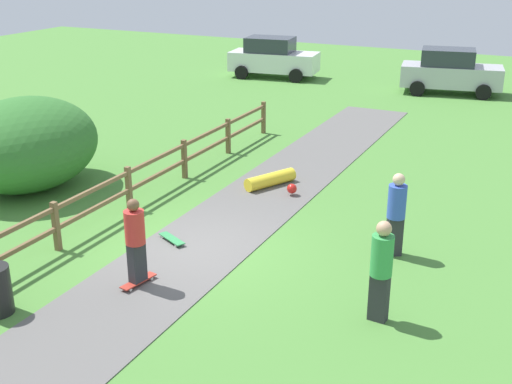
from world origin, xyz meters
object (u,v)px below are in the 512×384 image
skater_fallen (272,180)px  bystander_blue (396,211)px  bystander_green (381,266)px  bush_large (27,144)px  skater_riding (135,238)px  parked_car_white (273,57)px  skateboard_loose (172,239)px  parked_car_silver (450,71)px

skater_fallen → bystander_blue: bystander_blue is taller
skater_fallen → bystander_green: bystander_green is taller
bush_large → bystander_blue: size_ratio=2.24×
bystander_green → skater_riding: bearing=-169.8°
parked_car_white → skater_riding: bearing=-72.5°
bush_large → skateboard_loose: (5.28, -1.30, -1.13)m
skater_riding → bystander_blue: size_ratio=0.97×
bystander_green → parked_car_silver: 19.47m
bystander_blue → bush_large: bearing=-178.7°
bystander_green → parked_car_silver: bearing=97.1°
bush_large → bystander_green: (10.23, -2.41, -0.18)m
bystander_blue → parked_car_white: size_ratio=0.41×
skater_fallen → bystander_green: bearing=-49.9°
parked_car_white → parked_car_silver: 8.41m
bystander_blue → bystander_green: bearing=-80.8°
skateboard_loose → parked_car_white: size_ratio=0.18×
skater_fallen → bystander_green: size_ratio=0.82×
bystander_green → skateboard_loose: bearing=167.3°
skater_riding → parked_car_silver: size_ratio=0.40×
bystander_green → parked_car_white: parked_car_white is taller
skateboard_loose → bush_large: bearing=166.2°
skater_fallen → parked_car_white: bearing=114.4°
skateboard_loose → bystander_green: size_ratio=0.43×
bush_large → skater_riding: 6.59m
parked_car_white → parked_car_silver: same height
skater_riding → skater_fallen: (0.05, 6.05, -0.80)m
bystander_green → parked_car_white: bearing=119.3°
bystander_blue → skateboard_loose: bearing=-161.4°
skater_riding → skater_fallen: size_ratio=1.15×
skateboard_loose → parked_car_white: 19.14m
bystander_blue → bystander_green: 2.67m
parked_car_silver → bystander_blue: bearing=-83.2°
skater_fallen → parked_car_silver: 14.23m
bystander_blue → skater_riding: bearing=-139.7°
skater_riding → bush_large: bearing=150.8°
parked_car_silver → skater_riding: bearing=-95.9°
skateboard_loose → bystander_green: bearing=-12.7°
skater_fallen → bystander_blue: size_ratio=0.84×
parked_car_white → parked_car_silver: bearing=-0.0°
parked_car_silver → skater_fallen: bearing=-98.1°
skater_fallen → parked_car_silver: (2.01, 14.07, 0.76)m
bystander_green → parked_car_silver: parked_car_silver is taller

